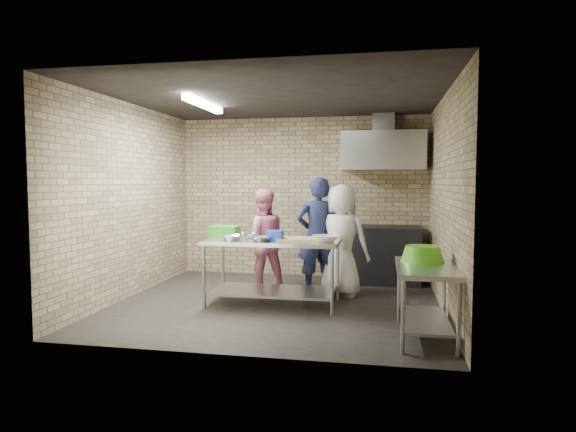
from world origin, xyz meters
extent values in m
plane|color=black|center=(0.00, 0.00, 0.00)|extent=(4.20, 4.20, 0.00)
plane|color=black|center=(0.00, 0.00, 2.70)|extent=(4.20, 4.20, 0.00)
cube|color=tan|center=(0.00, 2.00, 1.35)|extent=(4.20, 0.06, 2.70)
cube|color=tan|center=(0.00, -2.00, 1.35)|extent=(4.20, 0.06, 2.70)
cube|color=tan|center=(-2.10, 0.00, 1.35)|extent=(0.06, 4.00, 2.70)
cube|color=tan|center=(2.10, 0.00, 1.35)|extent=(0.06, 4.00, 2.70)
cube|color=#BBBDC2|center=(-0.05, -0.08, 0.43)|extent=(1.72, 0.86, 0.86)
cube|color=silver|center=(1.80, -1.10, 0.38)|extent=(0.60, 1.20, 0.75)
cube|color=black|center=(1.35, 1.65, 0.45)|extent=(1.20, 0.70, 0.90)
cube|color=silver|center=(1.35, 1.70, 2.10)|extent=(1.30, 0.60, 0.60)
cube|color=#A5A8AD|center=(1.35, 1.85, 2.55)|extent=(0.35, 0.30, 0.30)
cube|color=#3F2B19|center=(1.65, 1.89, 1.92)|extent=(0.80, 0.20, 0.04)
cube|color=white|center=(-1.00, 0.00, 2.64)|extent=(0.10, 1.25, 0.08)
cube|color=#36931B|center=(-0.75, 0.04, 0.94)|extent=(0.38, 0.29, 0.15)
cube|color=blue|center=(0.00, -0.18, 0.92)|extent=(0.19, 0.19, 0.12)
cube|color=tan|center=(0.30, -0.10, 0.88)|extent=(0.53, 0.40, 0.03)
imported|color=silver|center=(-0.55, -0.28, 0.90)|extent=(0.33, 0.33, 0.07)
imported|color=#B2B4B9|center=(-0.35, -0.03, 0.89)|extent=(0.25, 0.25, 0.06)
imported|color=#ABAFB2|center=(-0.15, -0.30, 0.89)|extent=(0.31, 0.31, 0.06)
imported|color=beige|center=(0.65, -0.23, 0.90)|extent=(0.41, 0.41, 0.08)
cylinder|color=#B22619|center=(1.40, 1.89, 2.03)|extent=(0.07, 0.07, 0.18)
cylinder|color=green|center=(1.80, 1.89, 2.02)|extent=(0.06, 0.06, 0.15)
imported|color=black|center=(0.44, 0.65, 0.84)|extent=(0.72, 0.60, 1.68)
imported|color=#D6718B|center=(-0.39, 0.75, 0.75)|extent=(0.90, 0.82, 1.51)
imported|color=silver|center=(0.79, 0.60, 0.79)|extent=(0.88, 0.70, 1.58)
camera|label=1|loc=(1.34, -6.28, 1.61)|focal=30.64mm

